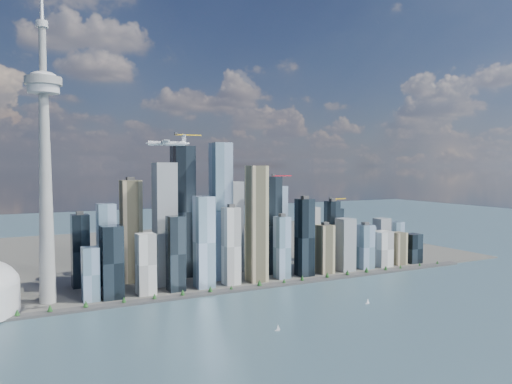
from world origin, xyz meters
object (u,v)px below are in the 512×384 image
sailboat_west (278,329)px  sailboat_east (368,302)px  needle_tower (45,157)px  airplane (167,143)px

sailboat_west → sailboat_east: (194.33, 48.75, -0.06)m
sailboat_west → sailboat_east: bearing=34.0°
needle_tower → airplane: size_ratio=8.60×
sailboat_west → needle_tower: bearing=153.3°
sailboat_east → airplane: bearing=172.5°
needle_tower → airplane: 215.57m
needle_tower → sailboat_east: needle_tower is taller
needle_tower → sailboat_west: needle_tower is taller
needle_tower → sailboat_west: 450.13m
airplane → sailboat_east: airplane is taller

